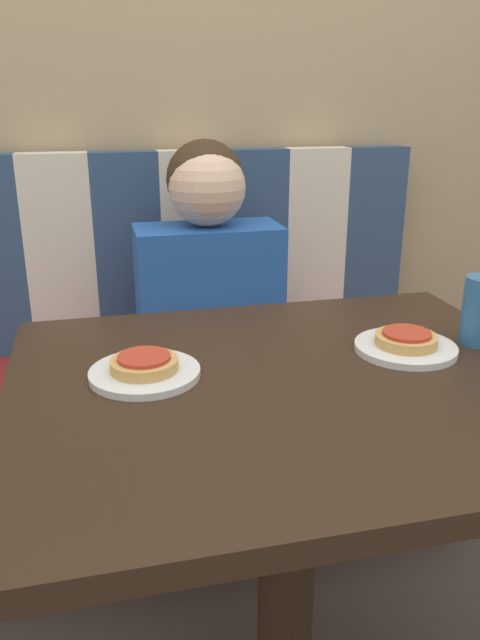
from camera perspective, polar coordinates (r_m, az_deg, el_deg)
The scene contains 9 objects.
wall_back at distance 1.91m, azimuth -5.29°, elevation 23.73°, with size 7.00×0.05×2.60m.
booth_seat at distance 1.83m, azimuth -2.62°, elevation -11.03°, with size 1.32×0.57×0.46m.
booth_backrest at distance 1.86m, azimuth -4.34°, elevation 6.60°, with size 1.32×0.07×0.56m.
dining_table at distance 1.03m, azimuth 4.64°, elevation -10.79°, with size 0.88×0.73×0.75m.
person at distance 1.62m, azimuth -2.94°, elevation 5.54°, with size 0.37×0.22×0.60m.
plate_left at distance 0.99m, azimuth -8.70°, elevation -4.82°, with size 0.17×0.17×0.01m.
plate_right at distance 1.11m, azimuth 14.88°, elevation -2.47°, with size 0.17×0.17×0.01m.
pizza_left at distance 0.98m, azimuth -8.75°, elevation -3.92°, with size 0.11×0.11×0.02m.
pizza_right at distance 1.11m, azimuth 14.96°, elevation -1.65°, with size 0.11×0.11×0.02m.
Camera 1 is at (-0.29, -0.84, 1.16)m, focal length 35.00 mm.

